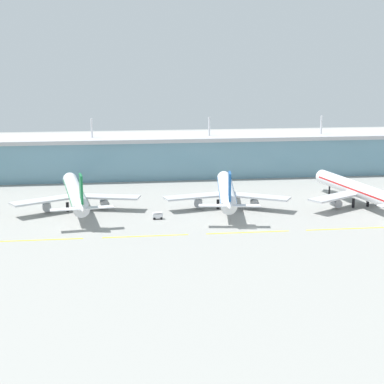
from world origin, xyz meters
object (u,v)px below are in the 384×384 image
at_px(airliner_near_middle, 75,194).
at_px(airliner_center, 226,192).
at_px(baggage_cart, 158,216).
at_px(airliner_far_middle, 359,190).

xyz_separation_m(airliner_near_middle, airliner_center, (57.46, -3.92, -0.00)).
bearing_deg(baggage_cart, airliner_far_middle, 6.90).
xyz_separation_m(airliner_far_middle, baggage_cart, (-79.41, -9.60, -5.19)).
bearing_deg(airliner_near_middle, airliner_center, -3.90).
bearing_deg(airliner_center, airliner_far_middle, -4.51).
height_order(airliner_near_middle, baggage_cart, airliner_near_middle).
distance_m(airliner_near_middle, baggage_cart, 35.01).
bearing_deg(airliner_far_middle, airliner_near_middle, 175.81).
distance_m(airliner_center, airliner_far_middle, 51.92).
distance_m(airliner_near_middle, airliner_center, 57.59).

